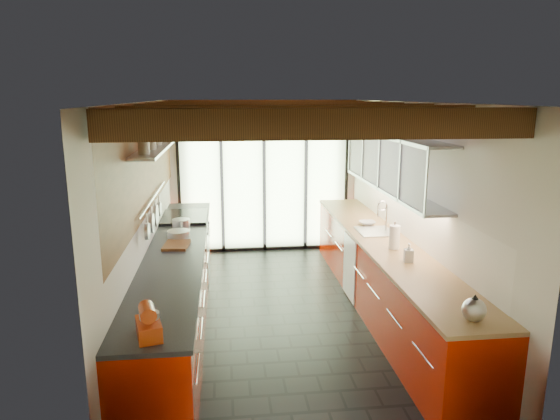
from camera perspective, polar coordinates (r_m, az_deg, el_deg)
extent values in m
plane|color=black|center=(6.38, 0.31, -11.84)|extent=(5.50, 5.50, 0.00)
plane|color=silver|center=(8.63, -1.84, 3.81)|extent=(3.20, 0.00, 3.20)
plane|color=silver|center=(3.37, 5.97, -11.23)|extent=(3.20, 0.00, 3.20)
plane|color=silver|center=(5.98, -15.10, -0.78)|extent=(0.00, 5.50, 5.50)
plane|color=silver|center=(6.33, 14.85, 0.00)|extent=(0.00, 5.50, 5.50)
plane|color=#472814|center=(5.79, 0.34, 12.23)|extent=(5.50, 5.50, 0.00)
cube|color=#593316|center=(3.57, 4.69, 9.78)|extent=(3.14, 0.14, 0.22)
cube|color=#593316|center=(4.45, 2.43, 10.44)|extent=(3.14, 0.14, 0.22)
cube|color=#593316|center=(5.34, 0.92, 10.88)|extent=(3.14, 0.14, 0.22)
cube|color=#593316|center=(6.24, -0.16, 11.18)|extent=(3.14, 0.14, 0.22)
cube|color=#593316|center=(7.13, -0.98, 11.41)|extent=(3.14, 0.14, 0.22)
cube|color=#593316|center=(8.03, -1.61, 11.58)|extent=(3.14, 0.14, 0.22)
cube|color=brown|center=(8.49, -1.87, 10.78)|extent=(3.14, 0.06, 0.50)
plane|color=brown|center=(6.05, -14.92, 5.90)|extent=(0.00, 4.90, 4.90)
plane|color=#C6EAAD|center=(8.66, -1.83, 2.33)|extent=(2.90, 0.00, 2.90)
cube|color=black|center=(8.65, -11.44, 2.06)|extent=(0.05, 0.04, 2.15)
cube|color=black|center=(8.88, 7.56, 2.48)|extent=(0.05, 0.04, 2.15)
cube|color=black|center=(8.61, -1.80, 2.27)|extent=(0.06, 0.05, 2.15)
cube|color=black|center=(8.48, -1.85, 9.43)|extent=(2.90, 0.05, 0.06)
cylinder|color=red|center=(8.45, -1.85, 10.77)|extent=(0.34, 0.04, 0.34)
cylinder|color=beige|center=(8.43, -1.84, 10.77)|extent=(0.28, 0.02, 0.28)
cube|color=#B31800|center=(6.19, -11.62, -8.46)|extent=(0.65, 5.00, 0.88)
cube|color=black|center=(6.04, -11.82, -4.40)|extent=(0.68, 5.00, 0.04)
cube|color=silver|center=(7.56, -10.69, -4.46)|extent=(0.66, 0.90, 0.90)
cube|color=black|center=(7.43, -10.85, -0.85)|extent=(0.65, 0.90, 0.06)
cube|color=#B31800|center=(6.47, 11.69, -7.52)|extent=(0.65, 5.00, 0.88)
cube|color=#9C704C|center=(6.33, 11.89, -3.61)|extent=(0.68, 5.00, 0.04)
cube|color=white|center=(6.74, 7.96, -6.52)|extent=(0.02, 0.60, 0.84)
cube|color=silver|center=(6.68, 10.83, -2.44)|extent=(0.45, 0.52, 0.02)
cylinder|color=silver|center=(6.68, 12.08, -0.95)|extent=(0.02, 0.02, 0.34)
torus|color=silver|center=(6.63, 11.66, 0.46)|extent=(0.14, 0.02, 0.14)
plane|color=silver|center=(6.40, 11.32, 5.32)|extent=(0.00, 3.00, 3.00)
cube|color=#9EA0A5|center=(6.51, 12.61, 2.39)|extent=(0.34, 3.00, 0.03)
cube|color=#9EA0A5|center=(6.42, 12.91, 8.28)|extent=(0.34, 3.00, 0.03)
cylinder|color=silver|center=(6.22, -14.25, 1.40)|extent=(0.02, 2.20, 0.02)
cube|color=silver|center=(6.02, -13.85, 7.12)|extent=(0.28, 2.60, 0.03)
cylinder|color=silver|center=(5.39, -14.95, -2.37)|extent=(0.04, 0.18, 0.18)
cylinder|color=silver|center=(5.73, -14.46, -1.45)|extent=(0.04, 0.22, 0.22)
cylinder|color=silver|center=(6.06, -14.02, -0.63)|extent=(0.04, 0.26, 0.26)
cylinder|color=silver|center=(6.40, -13.63, 0.11)|extent=(0.04, 0.18, 0.18)
cube|color=#C93E10|center=(3.93, -14.76, -13.02)|extent=(0.24, 0.33, 0.13)
cylinder|color=#C93E10|center=(3.85, -14.93, -11.18)|extent=(0.16, 0.21, 0.12)
cylinder|color=silver|center=(3.96, -14.68, -12.14)|extent=(0.18, 0.18, 0.13)
cylinder|color=silver|center=(6.77, -11.23, -1.65)|extent=(0.24, 0.24, 0.15)
cylinder|color=silver|center=(6.36, -11.52, -2.80)|extent=(0.37, 0.37, 0.11)
cube|color=brown|center=(6.07, -11.75, -3.96)|extent=(0.32, 0.42, 0.03)
sphere|color=silver|center=(4.34, 21.31, -10.47)|extent=(0.23, 0.23, 0.19)
cone|color=black|center=(4.30, 21.42, -9.18)|extent=(0.08, 0.08, 0.05)
cylinder|color=silver|center=(4.42, 20.68, -9.85)|extent=(0.03, 0.08, 0.04)
cylinder|color=white|center=(5.97, 12.94, -3.08)|extent=(0.13, 0.13, 0.28)
cylinder|color=silver|center=(5.92, 13.03, -1.50)|extent=(0.03, 0.03, 0.05)
imported|color=silver|center=(5.56, 14.50, -4.74)|extent=(0.11, 0.11, 0.21)
imported|color=silver|center=(7.01, 9.93, -1.49)|extent=(0.22, 0.22, 0.05)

